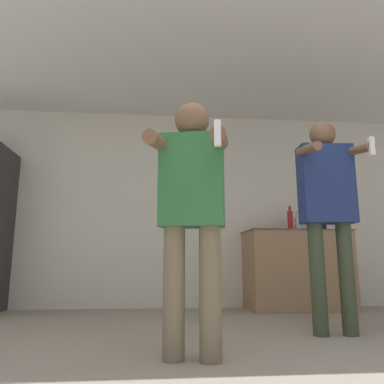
{
  "coord_description": "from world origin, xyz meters",
  "views": [
    {
      "loc": [
        -0.43,
        -1.68,
        0.55
      ],
      "look_at": [
        -0.22,
        0.58,
        0.98
      ],
      "focal_mm": 35.0,
      "sensor_mm": 36.0,
      "label": 1
    }
  ],
  "objects_px": {
    "bottle_dark_rum": "(324,225)",
    "person_man_side": "(328,201)",
    "bottle_amber_bourbon": "(290,220)",
    "bottle_tall_gin": "(316,223)",
    "bottle_brown_liquor": "(298,224)",
    "person_woman_foreground": "(192,202)"
  },
  "relations": [
    {
      "from": "bottle_dark_rum",
      "to": "person_man_side",
      "type": "distance_m",
      "value": 1.85
    },
    {
      "from": "bottle_amber_bourbon",
      "to": "bottle_dark_rum",
      "type": "height_order",
      "value": "bottle_amber_bourbon"
    },
    {
      "from": "bottle_tall_gin",
      "to": "bottle_brown_liquor",
      "type": "relative_size",
      "value": 1.18
    },
    {
      "from": "bottle_dark_rum",
      "to": "person_woman_foreground",
      "type": "bearing_deg",
      "value": -129.25
    },
    {
      "from": "bottle_brown_liquor",
      "to": "person_man_side",
      "type": "height_order",
      "value": "person_man_side"
    },
    {
      "from": "bottle_amber_bourbon",
      "to": "bottle_brown_liquor",
      "type": "xyz_separation_m",
      "value": [
        0.1,
        0.0,
        -0.04
      ]
    },
    {
      "from": "bottle_brown_liquor",
      "to": "bottle_dark_rum",
      "type": "xyz_separation_m",
      "value": [
        0.35,
        0.0,
        -0.01
      ]
    },
    {
      "from": "bottle_amber_bourbon",
      "to": "bottle_tall_gin",
      "type": "xyz_separation_m",
      "value": [
        0.34,
        0.0,
        -0.03
      ]
    },
    {
      "from": "bottle_amber_bourbon",
      "to": "bottle_tall_gin",
      "type": "bearing_deg",
      "value": 0.0
    },
    {
      "from": "bottle_brown_liquor",
      "to": "person_woman_foreground",
      "type": "distance_m",
      "value": 2.85
    },
    {
      "from": "person_woman_foreground",
      "to": "person_man_side",
      "type": "relative_size",
      "value": 0.9
    },
    {
      "from": "person_woman_foreground",
      "to": "person_man_side",
      "type": "height_order",
      "value": "person_man_side"
    },
    {
      "from": "bottle_amber_bourbon",
      "to": "bottle_dark_rum",
      "type": "distance_m",
      "value": 0.45
    },
    {
      "from": "bottle_tall_gin",
      "to": "person_woman_foreground",
      "type": "bearing_deg",
      "value": -127.73
    },
    {
      "from": "person_woman_foreground",
      "to": "bottle_amber_bourbon",
      "type": "bearing_deg",
      "value": 57.79
    },
    {
      "from": "bottle_amber_bourbon",
      "to": "bottle_dark_rum",
      "type": "xyz_separation_m",
      "value": [
        0.44,
        0.0,
        -0.06
      ]
    },
    {
      "from": "bottle_tall_gin",
      "to": "bottle_brown_liquor",
      "type": "distance_m",
      "value": 0.24
    },
    {
      "from": "bottle_dark_rum",
      "to": "person_man_side",
      "type": "relative_size",
      "value": 0.14
    },
    {
      "from": "bottle_dark_rum",
      "to": "bottle_tall_gin",
      "type": "bearing_deg",
      "value": -180.0
    },
    {
      "from": "bottle_brown_liquor",
      "to": "person_woman_foreground",
      "type": "xyz_separation_m",
      "value": [
        -1.58,
        -2.36,
        -0.13
      ]
    },
    {
      "from": "bottle_tall_gin",
      "to": "person_woman_foreground",
      "type": "height_order",
      "value": "person_woman_foreground"
    },
    {
      "from": "person_man_side",
      "to": "bottle_amber_bourbon",
      "type": "bearing_deg",
      "value": 79.86
    }
  ]
}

